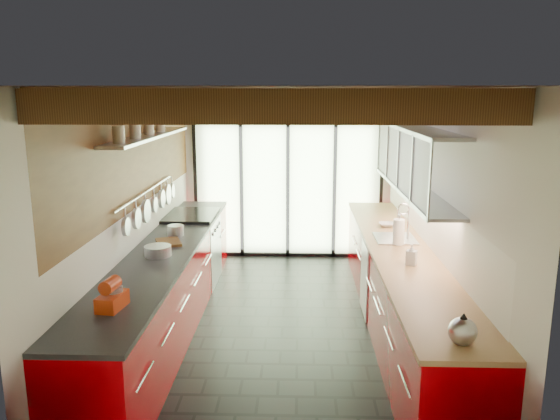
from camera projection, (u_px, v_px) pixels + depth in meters
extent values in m
plane|color=black|center=(282.00, 327.00, 6.09)|extent=(5.50, 5.50, 0.00)
plane|color=silver|center=(288.00, 175.00, 8.49)|extent=(3.20, 0.00, 3.20)
plane|color=silver|center=(268.00, 318.00, 3.12)|extent=(3.20, 0.00, 3.20)
plane|color=silver|center=(134.00, 212.00, 5.86)|extent=(0.00, 5.50, 5.50)
plane|color=silver|center=(434.00, 215.00, 5.75)|extent=(0.00, 5.50, 5.50)
plane|color=#472814|center=(283.00, 89.00, 5.53)|extent=(5.50, 5.50, 0.00)
cube|color=#593316|center=(272.00, 106.00, 3.36)|extent=(3.14, 0.14, 0.22)
cube|color=#593316|center=(277.00, 103.00, 4.24)|extent=(3.14, 0.14, 0.22)
cube|color=#593316|center=(281.00, 101.00, 5.12)|extent=(3.14, 0.14, 0.22)
cube|color=#593316|center=(284.00, 100.00, 6.00)|extent=(3.14, 0.14, 0.22)
cube|color=#593316|center=(286.00, 99.00, 6.88)|extent=(3.14, 0.14, 0.22)
cube|color=#593316|center=(287.00, 98.00, 7.76)|extent=(3.14, 0.14, 0.22)
cube|color=brown|center=(288.00, 107.00, 8.23)|extent=(3.14, 0.06, 0.50)
plane|color=brown|center=(139.00, 148.00, 5.91)|extent=(0.00, 4.90, 4.90)
plane|color=#C6EAAD|center=(288.00, 189.00, 8.53)|extent=(2.90, 0.00, 2.90)
cube|color=black|center=(196.00, 189.00, 8.56)|extent=(0.05, 0.04, 2.15)
cube|color=black|center=(381.00, 190.00, 8.46)|extent=(0.05, 0.04, 2.15)
cube|color=black|center=(288.00, 190.00, 8.48)|extent=(0.06, 0.05, 2.15)
cube|color=black|center=(288.00, 120.00, 8.26)|extent=(2.90, 0.05, 0.06)
cylinder|color=red|center=(288.00, 107.00, 8.19)|extent=(0.34, 0.04, 0.34)
cylinder|color=beige|center=(288.00, 107.00, 8.17)|extent=(0.28, 0.02, 0.28)
cube|color=#AD0005|center=(168.00, 288.00, 6.04)|extent=(0.65, 5.00, 0.88)
cube|color=black|center=(166.00, 248.00, 5.94)|extent=(0.68, 5.00, 0.04)
cube|color=silver|center=(193.00, 251.00, 7.45)|extent=(0.66, 0.90, 0.90)
cube|color=black|center=(191.00, 216.00, 7.35)|extent=(0.65, 0.90, 0.06)
cube|color=#AD0005|center=(399.00, 291.00, 5.95)|extent=(0.65, 5.00, 0.88)
cube|color=tan|center=(401.00, 251.00, 5.85)|extent=(0.68, 5.00, 0.04)
cube|color=white|center=(365.00, 278.00, 6.35)|extent=(0.02, 0.60, 0.84)
cube|color=silver|center=(395.00, 239.00, 6.24)|extent=(0.45, 0.52, 0.02)
cylinder|color=silver|center=(408.00, 224.00, 6.19)|extent=(0.02, 0.02, 0.34)
torus|color=silver|center=(404.00, 209.00, 6.16)|extent=(0.14, 0.02, 0.14)
plane|color=silver|center=(399.00, 159.00, 5.94)|extent=(0.00, 3.00, 3.00)
cube|color=#9EA0A5|center=(413.00, 189.00, 6.01)|extent=(0.34, 3.00, 0.03)
cube|color=#9EA0A5|center=(416.00, 128.00, 5.87)|extent=(0.34, 3.00, 0.03)
cylinder|color=silver|center=(146.00, 192.00, 6.12)|extent=(0.02, 2.20, 0.02)
cube|color=silver|center=(149.00, 136.00, 5.88)|extent=(0.28, 2.60, 0.03)
cylinder|color=silver|center=(126.00, 227.00, 5.28)|extent=(0.04, 0.18, 0.18)
cylinder|color=silver|center=(137.00, 219.00, 5.62)|extent=(0.04, 0.22, 0.22)
cylinder|color=silver|center=(146.00, 211.00, 5.96)|extent=(0.04, 0.26, 0.26)
cylinder|color=silver|center=(154.00, 205.00, 6.30)|extent=(0.04, 0.18, 0.18)
cylinder|color=silver|center=(162.00, 199.00, 6.64)|extent=(0.04, 0.22, 0.22)
cylinder|color=silver|center=(168.00, 194.00, 6.94)|extent=(0.04, 0.26, 0.26)
cylinder|color=silver|center=(172.00, 191.00, 7.18)|extent=(0.04, 0.18, 0.18)
cube|color=red|center=(112.00, 301.00, 4.23)|extent=(0.20, 0.30, 0.12)
cylinder|color=red|center=(110.00, 285.00, 4.18)|extent=(0.13, 0.19, 0.11)
cylinder|color=silver|center=(114.00, 294.00, 4.27)|extent=(0.16, 0.16, 0.12)
cylinder|color=silver|center=(175.00, 230.00, 6.38)|extent=(0.23, 0.23, 0.12)
cylinder|color=silver|center=(158.00, 251.00, 5.59)|extent=(0.35, 0.35, 0.11)
cube|color=brown|center=(169.00, 242.00, 6.05)|extent=(0.36, 0.42, 0.03)
sphere|color=silver|center=(463.00, 330.00, 3.63)|extent=(0.20, 0.20, 0.19)
cone|color=black|center=(464.00, 316.00, 3.61)|extent=(0.07, 0.07, 0.05)
cylinder|color=silver|center=(458.00, 322.00, 3.73)|extent=(0.03, 0.07, 0.04)
cylinder|color=white|center=(399.00, 232.00, 5.97)|extent=(0.17, 0.17, 0.28)
cylinder|color=silver|center=(399.00, 217.00, 5.94)|extent=(0.03, 0.03, 0.05)
imported|color=silver|center=(412.00, 254.00, 5.29)|extent=(0.13, 0.13, 0.21)
imported|color=silver|center=(386.00, 225.00, 6.81)|extent=(0.20, 0.20, 0.05)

